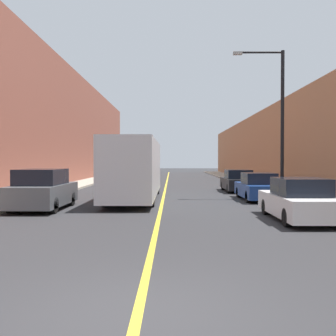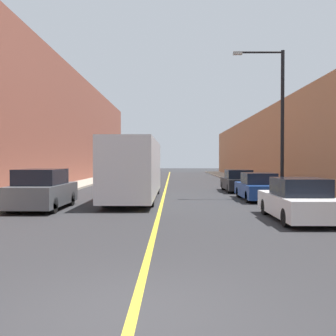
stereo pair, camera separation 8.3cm
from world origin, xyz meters
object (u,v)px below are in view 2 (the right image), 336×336
(bus, at_px, (135,168))
(car_right_far, at_px, (238,182))
(street_lamp_right, at_px, (278,113))
(car_right_near, at_px, (298,201))
(car_right_mid, at_px, (258,188))
(parked_suv_left, at_px, (43,191))

(bus, distance_m, car_right_far, 8.69)
(bus, height_order, street_lamp_right, street_lamp_right)
(car_right_near, bearing_deg, car_right_mid, 89.06)
(car_right_far, bearing_deg, street_lamp_right, -75.77)
(parked_suv_left, xyz_separation_m, car_right_far, (10.34, 10.02, -0.15))
(car_right_near, xyz_separation_m, car_right_mid, (0.12, 7.27, -0.02))
(bus, distance_m, street_lamp_right, 8.55)
(parked_suv_left, distance_m, car_right_mid, 11.27)
(parked_suv_left, relative_size, car_right_near, 0.96)
(parked_suv_left, distance_m, street_lamp_right, 13.21)
(car_right_near, distance_m, car_right_far, 13.11)
(car_right_mid, xyz_separation_m, car_right_far, (-0.13, 5.85, 0.01))
(car_right_mid, bearing_deg, car_right_near, -90.94)
(car_right_near, relative_size, car_right_mid, 1.03)
(parked_suv_left, bearing_deg, street_lamp_right, 21.96)
(bus, bearing_deg, street_lamp_right, 1.45)
(car_right_far, bearing_deg, car_right_near, -89.97)
(bus, relative_size, parked_suv_left, 2.50)
(bus, relative_size, street_lamp_right, 1.39)
(car_right_mid, relative_size, car_right_far, 0.98)
(car_right_near, distance_m, street_lamp_right, 8.92)
(car_right_near, distance_m, car_right_mid, 7.27)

